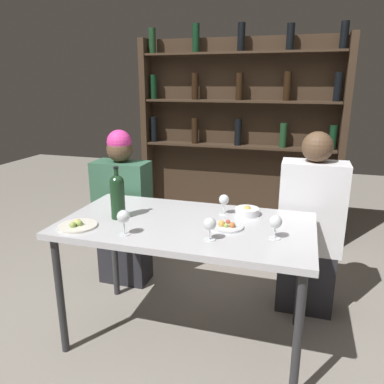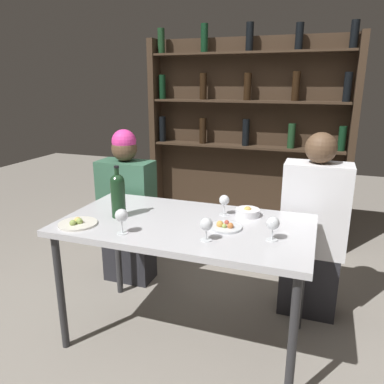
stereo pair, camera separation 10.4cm
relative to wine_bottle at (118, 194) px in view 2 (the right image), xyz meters
name	(u,v)px [view 2 (the right image)]	position (x,y,z in m)	size (l,w,h in m)	color
ground_plane	(186,336)	(0.41, 0.04, -0.91)	(10.00, 10.00, 0.00)	gray
dining_table	(185,233)	(0.41, 0.04, -0.21)	(1.44, 0.77, 0.77)	silver
wine_rack_wall	(247,133)	(0.41, 1.75, 0.16)	(1.95, 0.21, 2.06)	#38281C
wine_bottle	(118,194)	(0.00, 0.00, 0.00)	(0.08, 0.08, 0.31)	#19381E
wine_glass_0	(206,225)	(0.60, -0.16, -0.06)	(0.07, 0.07, 0.12)	silver
wine_glass_1	(122,216)	(0.15, -0.22, -0.05)	(0.07, 0.07, 0.14)	silver
wine_glass_2	(224,201)	(0.58, 0.24, -0.06)	(0.06, 0.06, 0.13)	silver
wine_glass_3	(273,224)	(0.91, -0.05, -0.05)	(0.07, 0.07, 0.13)	silver
food_plate_0	(78,223)	(-0.15, -0.20, -0.13)	(0.22, 0.22, 0.04)	silver
food_plate_1	(225,227)	(0.65, 0.03, -0.13)	(0.18, 0.18, 0.04)	silver
snack_bowl	(248,212)	(0.72, 0.27, -0.12)	(0.15, 0.15, 0.06)	white
seated_person_left	(128,211)	(-0.28, 0.59, -0.34)	(0.42, 0.22, 1.21)	#26262B
seated_person_right	(313,233)	(1.10, 0.59, -0.33)	(0.42, 0.22, 1.25)	#26262B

